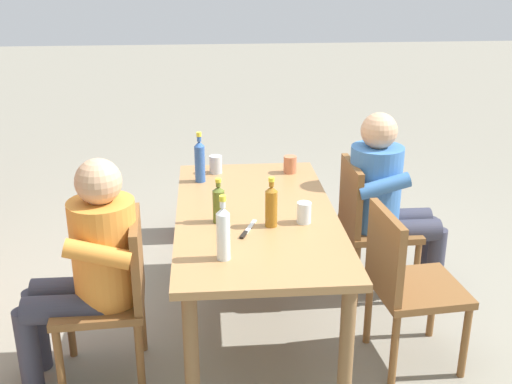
# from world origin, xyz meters

# --- Properties ---
(ground_plane) EXTENTS (24.00, 24.00, 0.00)m
(ground_plane) POSITION_xyz_m (0.00, 0.00, 0.00)
(ground_plane) COLOR gray
(dining_table) EXTENTS (1.69, 0.87, 0.73)m
(dining_table) POSITION_xyz_m (0.00, 0.00, 0.64)
(dining_table) COLOR #A37547
(dining_table) RESTS_ON ground_plane
(chair_far_left) EXTENTS (0.47, 0.47, 0.87)m
(chair_far_left) POSITION_xyz_m (-0.37, 0.74, 0.49)
(chair_far_left) COLOR brown
(chair_far_left) RESTS_ON ground_plane
(chair_near_right) EXTENTS (0.45, 0.45, 0.87)m
(chair_near_right) POSITION_xyz_m (0.38, -0.74, 0.49)
(chair_near_right) COLOR brown
(chair_near_right) RESTS_ON ground_plane
(chair_near_left) EXTENTS (0.48, 0.48, 0.87)m
(chair_near_left) POSITION_xyz_m (-0.39, -0.74, 0.49)
(chair_near_left) COLOR brown
(chair_near_left) RESTS_ON ground_plane
(person_in_white_shirt) EXTENTS (0.47, 0.61, 1.18)m
(person_in_white_shirt) POSITION_xyz_m (-0.38, 0.85, 0.66)
(person_in_white_shirt) COLOR orange
(person_in_white_shirt) RESTS_ON ground_plane
(person_in_plaid_shirt) EXTENTS (0.47, 0.61, 1.18)m
(person_in_plaid_shirt) POSITION_xyz_m (0.38, -0.85, 0.66)
(person_in_plaid_shirt) COLOR #3D70B2
(person_in_plaid_shirt) RESTS_ON ground_plane
(bottle_blue) EXTENTS (0.06, 0.06, 0.32)m
(bottle_blue) POSITION_xyz_m (0.52, 0.30, 0.86)
(bottle_blue) COLOR #2D56A3
(bottle_blue) RESTS_ON dining_table
(bottle_amber) EXTENTS (0.06, 0.06, 0.27)m
(bottle_amber) POSITION_xyz_m (-0.19, -0.06, 0.84)
(bottle_amber) COLOR #996019
(bottle_amber) RESTS_ON dining_table
(bottle_olive) EXTENTS (0.06, 0.06, 0.24)m
(bottle_olive) POSITION_xyz_m (-0.11, 0.21, 0.83)
(bottle_olive) COLOR #566623
(bottle_olive) RESTS_ON dining_table
(bottle_clear) EXTENTS (0.06, 0.06, 0.32)m
(bottle_clear) POSITION_xyz_m (-0.54, 0.20, 0.86)
(bottle_clear) COLOR white
(bottle_clear) RESTS_ON dining_table
(cup_steel) EXTENTS (0.08, 0.08, 0.11)m
(cup_steel) POSITION_xyz_m (0.68, 0.20, 0.79)
(cup_steel) COLOR #B2B7BC
(cup_steel) RESTS_ON dining_table
(cup_terracotta) EXTENTS (0.08, 0.08, 0.11)m
(cup_terracotta) POSITION_xyz_m (0.64, -0.27, 0.78)
(cup_terracotta) COLOR #BC6B47
(cup_terracotta) RESTS_ON dining_table
(cup_glass) EXTENTS (0.08, 0.08, 0.11)m
(cup_glass) POSITION_xyz_m (-0.16, -0.24, 0.78)
(cup_glass) COLOR silver
(cup_glass) RESTS_ON dining_table
(table_knife) EXTENTS (0.23, 0.11, 0.01)m
(table_knife) POSITION_xyz_m (-0.24, 0.06, 0.73)
(table_knife) COLOR silver
(table_knife) RESTS_ON dining_table
(backpack_by_near_side) EXTENTS (0.31, 0.24, 0.47)m
(backpack_by_near_side) POSITION_xyz_m (1.31, 0.37, 0.23)
(backpack_by_near_side) COLOR maroon
(backpack_by_near_side) RESTS_ON ground_plane
(backpack_by_far_side) EXTENTS (0.28, 0.23, 0.45)m
(backpack_by_far_side) POSITION_xyz_m (1.32, -0.26, 0.22)
(backpack_by_far_side) COLOR maroon
(backpack_by_far_side) RESTS_ON ground_plane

